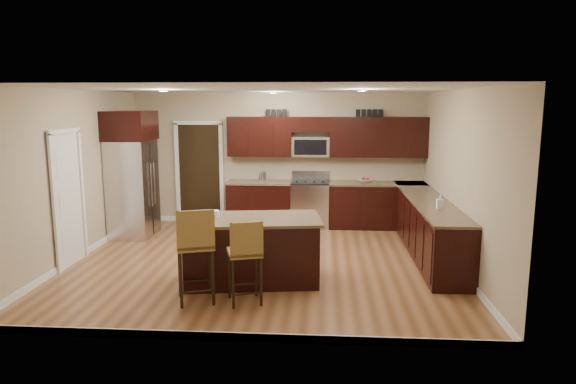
# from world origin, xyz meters

# --- Properties ---
(floor) EXTENTS (6.00, 6.00, 0.00)m
(floor) POSITION_xyz_m (0.00, 0.00, 0.00)
(floor) COLOR brown
(floor) RESTS_ON ground
(ceiling) EXTENTS (6.00, 6.00, 0.00)m
(ceiling) POSITION_xyz_m (0.00, 0.00, 2.70)
(ceiling) COLOR silver
(ceiling) RESTS_ON wall_back
(wall_back) EXTENTS (6.00, 0.00, 6.00)m
(wall_back) POSITION_xyz_m (0.00, 2.75, 1.35)
(wall_back) COLOR tan
(wall_back) RESTS_ON floor
(wall_left) EXTENTS (0.00, 5.50, 5.50)m
(wall_left) POSITION_xyz_m (-3.00, 0.00, 1.35)
(wall_left) COLOR tan
(wall_left) RESTS_ON floor
(wall_right) EXTENTS (0.00, 5.50, 5.50)m
(wall_right) POSITION_xyz_m (3.00, 0.00, 1.35)
(wall_right) COLOR tan
(wall_right) RESTS_ON floor
(base_cabinets) EXTENTS (4.02, 3.96, 0.92)m
(base_cabinets) POSITION_xyz_m (1.90, 1.45, 0.46)
(base_cabinets) COLOR black
(base_cabinets) RESTS_ON floor
(upper_cabinets) EXTENTS (4.00, 0.33, 0.80)m
(upper_cabinets) POSITION_xyz_m (1.04, 2.58, 1.84)
(upper_cabinets) COLOR black
(upper_cabinets) RESTS_ON wall_back
(range) EXTENTS (0.76, 0.64, 1.11)m
(range) POSITION_xyz_m (0.68, 2.45, 0.47)
(range) COLOR silver
(range) RESTS_ON floor
(microwave) EXTENTS (0.76, 0.31, 0.40)m
(microwave) POSITION_xyz_m (0.68, 2.60, 1.62)
(microwave) COLOR silver
(microwave) RESTS_ON upper_cabinets
(doorway) EXTENTS (0.85, 0.03, 2.06)m
(doorway) POSITION_xyz_m (-1.65, 2.73, 1.03)
(doorway) COLOR black
(doorway) RESTS_ON floor
(pantry_door) EXTENTS (0.03, 0.80, 2.04)m
(pantry_door) POSITION_xyz_m (-2.98, -0.30, 1.02)
(pantry_door) COLOR white
(pantry_door) RESTS_ON floor
(letter_decor) EXTENTS (2.20, 0.03, 0.15)m
(letter_decor) POSITION_xyz_m (0.90, 2.58, 2.29)
(letter_decor) COLOR black
(letter_decor) RESTS_ON upper_cabinets
(island) EXTENTS (2.04, 1.26, 0.92)m
(island) POSITION_xyz_m (-0.05, -0.87, 0.43)
(island) COLOR black
(island) RESTS_ON floor
(stool_left) EXTENTS (0.58, 0.58, 1.23)m
(stool_left) POSITION_xyz_m (-0.64, -1.72, 0.77)
(stool_left) COLOR olive
(stool_left) RESTS_ON floor
(stool_mid) EXTENTS (0.51, 0.51, 1.08)m
(stool_mid) POSITION_xyz_m (-0.01, -1.72, 0.68)
(stool_mid) COLOR olive
(stool_mid) RESTS_ON floor
(refrigerator) EXTENTS (0.79, 0.97, 2.35)m
(refrigerator) POSITION_xyz_m (-2.62, 1.47, 1.21)
(refrigerator) COLOR silver
(refrigerator) RESTS_ON floor
(floor_mat) EXTENTS (1.09, 0.85, 0.01)m
(floor_mat) POSITION_xyz_m (0.11, 1.41, 0.01)
(floor_mat) COLOR brown
(floor_mat) RESTS_ON floor
(fruit_bowl) EXTENTS (0.33, 0.33, 0.06)m
(fruit_bowl) POSITION_xyz_m (1.78, 2.45, 0.95)
(fruit_bowl) COLOR silver
(fruit_bowl) RESTS_ON base_cabinets
(soap_bottle) EXTENTS (0.10, 0.10, 0.22)m
(soap_bottle) POSITION_xyz_m (2.70, -0.08, 1.03)
(soap_bottle) COLOR #B2B2B2
(soap_bottle) RESTS_ON base_cabinets
(canister_tall) EXTENTS (0.12, 0.12, 0.20)m
(canister_tall) POSITION_xyz_m (-0.27, 2.45, 1.02)
(canister_tall) COLOR silver
(canister_tall) RESTS_ON base_cabinets
(canister_short) EXTENTS (0.11, 0.11, 0.16)m
(canister_short) POSITION_xyz_m (-0.31, 2.45, 1.00)
(canister_short) COLOR silver
(canister_short) RESTS_ON base_cabinets
(island_jar) EXTENTS (0.10, 0.10, 0.10)m
(island_jar) POSITION_xyz_m (-0.55, -0.87, 0.97)
(island_jar) COLOR white
(island_jar) RESTS_ON island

